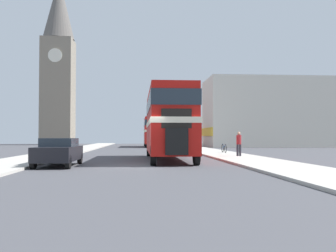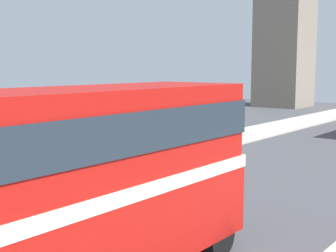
{
  "view_description": "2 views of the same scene",
  "coord_description": "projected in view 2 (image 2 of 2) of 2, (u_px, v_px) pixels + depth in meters",
  "views": [
    {
      "loc": [
        0.03,
        -19.04,
        1.47
      ],
      "look_at": [
        1.86,
        4.69,
        2.15
      ],
      "focal_mm": 40.0,
      "sensor_mm": 36.0,
      "label": 1
    },
    {
      "loc": [
        8.97,
        -0.31,
        4.72
      ],
      "look_at": [
        0.0,
        10.87,
        2.88
      ],
      "focal_mm": 50.0,
      "sensor_mm": 36.0,
      "label": 2
    }
  ],
  "objects": [
    {
      "name": "double_decker_bus",
      "position": [
        35.0,
        186.0,
        8.54
      ],
      "size": [
        2.54,
        11.12,
        4.29
      ],
      "color": "#B2140F",
      "rests_on": "ground_plane"
    }
  ]
}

